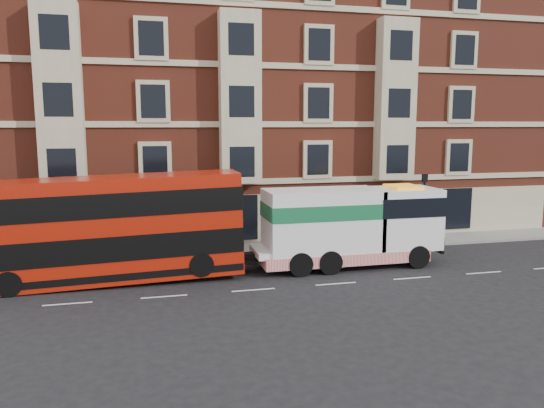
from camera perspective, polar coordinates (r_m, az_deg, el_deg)
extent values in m
plane|color=black|center=(24.52, -2.03, -9.23)|extent=(120.00, 120.00, 0.00)
cube|color=slate|center=(31.62, -4.79, -5.04)|extent=(90.00, 3.00, 0.15)
cube|color=maroon|center=(38.26, -5.99, 10.78)|extent=(45.00, 12.00, 18.00)
cylinder|color=black|center=(29.59, -16.01, -2.17)|extent=(0.14, 0.14, 4.00)
cube|color=black|center=(29.28, -16.18, 1.87)|extent=(0.35, 0.15, 0.50)
cylinder|color=black|center=(33.95, 15.96, -0.82)|extent=(0.14, 0.14, 4.00)
cube|color=black|center=(33.68, 16.11, 2.70)|extent=(0.35, 0.15, 0.50)
cube|color=#A71909|center=(26.28, -17.15, -2.53)|extent=(12.43, 2.77, 4.88)
cube|color=black|center=(26.42, -17.08, -4.07)|extent=(12.47, 2.83, 1.17)
cube|color=black|center=(26.07, -17.27, 0.22)|extent=(12.47, 2.83, 1.11)
cylinder|color=black|center=(26.15, -26.45, -7.69)|extent=(1.15, 0.36, 1.15)
cylinder|color=black|center=(28.51, -25.35, -6.32)|extent=(1.15, 0.36, 1.15)
cylinder|color=black|center=(25.51, -7.59, -6.47)|extent=(1.15, 0.36, 1.15)
cylinder|color=black|center=(27.93, -8.14, -5.16)|extent=(1.15, 0.36, 1.15)
cube|color=white|center=(28.49, 7.93, -4.58)|extent=(9.99, 2.55, 0.33)
cube|color=white|center=(29.53, 13.81, -1.43)|extent=(3.55, 2.77, 3.22)
cube|color=white|center=(27.73, 5.44, -1.74)|extent=(5.99, 2.77, 3.22)
cube|color=#16633A|center=(27.64, 5.45, -0.60)|extent=(6.05, 2.81, 0.78)
cube|color=red|center=(28.50, 7.50, -5.37)|extent=(8.88, 2.83, 0.61)
cylinder|color=black|center=(28.99, 15.41, -5.48)|extent=(1.22, 0.39, 1.22)
cylinder|color=black|center=(31.14, 13.17, -4.43)|extent=(1.22, 0.39, 1.22)
cylinder|color=black|center=(27.00, 6.25, -6.26)|extent=(1.22, 0.44, 1.22)
cylinder|color=black|center=(29.29, 4.58, -5.05)|extent=(1.22, 0.44, 1.22)
cylinder|color=black|center=(26.52, 3.07, -6.49)|extent=(1.22, 0.44, 1.22)
cylinder|color=black|center=(28.86, 1.63, -5.24)|extent=(1.22, 0.44, 1.22)
imported|color=black|center=(30.02, -20.03, -4.39)|extent=(0.77, 0.72, 1.77)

